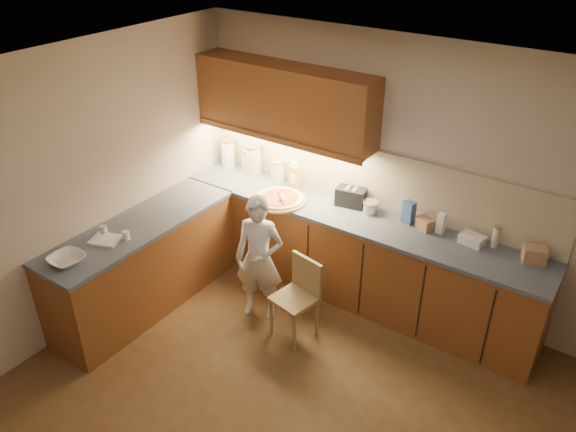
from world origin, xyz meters
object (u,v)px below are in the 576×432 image
object	(u,v)px
wooden_chair	(299,292)
toaster	(351,197)
pizza_on_board	(279,199)
oil_jug	(295,177)
child	(259,259)

from	to	relation	value
wooden_chair	toaster	size ratio (longest dim) A/B	2.53
pizza_on_board	oil_jug	world-z (taller)	oil_jug
toaster	child	bearing A→B (deg)	-124.56
child	toaster	world-z (taller)	child
oil_jug	toaster	distance (m)	0.66
pizza_on_board	wooden_chair	size ratio (longest dim) A/B	0.69
pizza_on_board	toaster	distance (m)	0.72
child	oil_jug	xyz separation A→B (m)	(-0.23, 0.93, 0.42)
oil_jug	toaster	xyz separation A→B (m)	(0.66, 0.01, -0.04)
wooden_chair	toaster	bearing A→B (deg)	102.86
pizza_on_board	toaster	world-z (taller)	pizza_on_board
wooden_chair	pizza_on_board	bearing A→B (deg)	147.60
pizza_on_board	child	world-z (taller)	child
oil_jug	pizza_on_board	bearing A→B (deg)	-84.18
child	toaster	xyz separation A→B (m)	(0.43, 0.94, 0.37)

